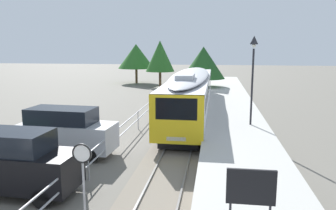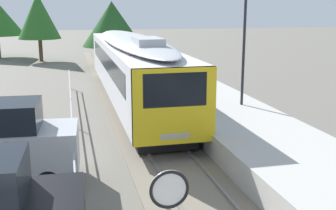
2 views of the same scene
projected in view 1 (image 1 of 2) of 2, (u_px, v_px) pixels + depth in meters
ground_plane at (146, 126)px, 23.71m from camera, size 160.00×160.00×0.00m
track_rails at (187, 127)px, 23.28m from camera, size 3.20×60.00×0.14m
commuter_train at (190, 92)px, 25.68m from camera, size 2.82×18.86×3.74m
station_platform at (234, 122)px, 22.75m from camera, size 3.90×60.00×0.90m
platform_lamp_mid_platform at (253, 64)px, 19.55m from camera, size 0.34×0.34×5.35m
platform_notice_board at (251, 189)px, 8.04m from camera, size 1.20×0.08×1.80m
speed_limit_sign at (82, 165)px, 9.84m from camera, size 0.61×0.10×2.81m
carpark_fence at (88, 160)px, 13.86m from camera, size 0.06×36.06×1.25m
parked_van_black at (12, 162)px, 12.54m from camera, size 4.97×2.13×2.51m
parked_van_silver at (67, 131)px, 17.09m from camera, size 5.00×2.21×2.51m
tree_behind_carpark at (203, 63)px, 38.65m from camera, size 5.09×5.09×5.62m
tree_behind_station_far at (136, 56)px, 50.64m from camera, size 5.58×5.58×6.00m
tree_distant_left at (160, 56)px, 45.83m from camera, size 4.03×4.03×6.45m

